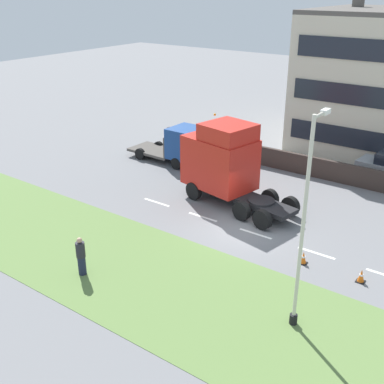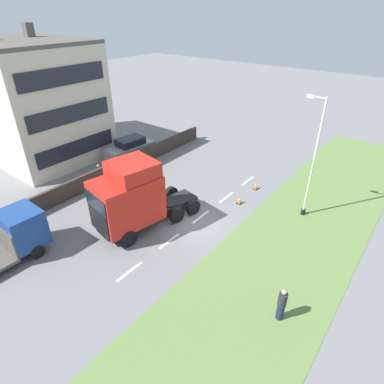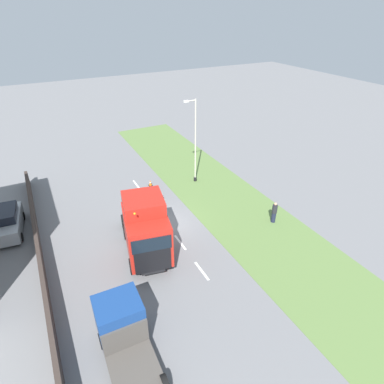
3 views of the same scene
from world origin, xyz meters
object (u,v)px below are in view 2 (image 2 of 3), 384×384
at_px(parked_car, 130,148).
at_px(traffic_cone_lead, 256,186).
at_px(lamp_post, 312,164).
at_px(traffic_cone_trailing, 240,200).
at_px(pedestrian, 282,305).
at_px(flatbed_truck, 15,234).
at_px(lorry_cab, 131,198).

bearing_deg(parked_car, traffic_cone_lead, -165.81).
relative_size(parked_car, lamp_post, 0.58).
bearing_deg(parked_car, lamp_post, -172.10).
bearing_deg(parked_car, traffic_cone_trailing, -178.06).
xyz_separation_m(parked_car, traffic_cone_trailing, (-11.93, 0.71, -0.65)).
bearing_deg(pedestrian, traffic_cone_lead, -57.00).
height_order(parked_car, pedestrian, parked_car).
relative_size(pedestrian, traffic_cone_trailing, 3.05).
bearing_deg(flatbed_truck, parked_car, 111.97).
xyz_separation_m(flatbed_truck, traffic_cone_trailing, (-7.08, -12.22, -1.11)).
xyz_separation_m(lorry_cab, parked_car, (8.19, -7.35, -1.34)).
xyz_separation_m(lamp_post, traffic_cone_trailing, (4.01, 1.42, -3.42)).
height_order(pedestrian, traffic_cone_lead, pedestrian).
bearing_deg(lamp_post, pedestrian, 105.01).
distance_m(parked_car, traffic_cone_trailing, 11.97).
distance_m(lorry_cab, parked_car, 11.08).
bearing_deg(lamp_post, lorry_cab, 46.12).
distance_m(lorry_cab, traffic_cone_lead, 10.10).
distance_m(pedestrian, traffic_cone_trailing, 9.71).
height_order(traffic_cone_lead, traffic_cone_trailing, same).
height_order(lorry_cab, flatbed_truck, lorry_cab).
distance_m(flatbed_truck, traffic_cone_lead, 16.40).
bearing_deg(traffic_cone_trailing, pedestrian, 130.95).
bearing_deg(lorry_cab, lamp_post, -122.83).
height_order(lorry_cab, parked_car, lorry_cab).
bearing_deg(pedestrian, flatbed_truck, 20.07).
height_order(lorry_cab, traffic_cone_lead, lorry_cab).
xyz_separation_m(flatbed_truck, lamp_post, (-11.09, -13.65, 2.31)).
xyz_separation_m(parked_car, pedestrian, (-18.28, 8.03, -0.07)).
distance_m(lamp_post, traffic_cone_trailing, 5.46).
height_order(lorry_cab, pedestrian, lorry_cab).
distance_m(parked_car, traffic_cone_lead, 12.03).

